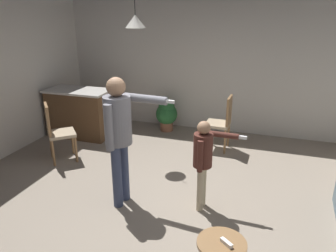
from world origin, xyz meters
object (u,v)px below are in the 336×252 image
dining_chair_near_wall (222,121)px  person_child (204,156)px  person_adult (119,129)px  potted_plant_corner (167,113)px  spare_remote_on_table (226,243)px  kitchen_counter (80,113)px  dining_chair_by_counter (57,130)px

dining_chair_near_wall → person_child: bearing=-176.1°
person_adult → potted_plant_corner: bearing=-168.5°
person_child → spare_remote_on_table: 1.35m
kitchen_counter → person_adult: size_ratio=0.75×
person_child → potted_plant_corner: 2.91m
kitchen_counter → person_child: size_ratio=1.06×
dining_chair_by_counter → spare_remote_on_table: bearing=16.6°
kitchen_counter → person_child: bearing=-31.3°
spare_remote_on_table → potted_plant_corner: bearing=115.5°
dining_chair_near_wall → spare_remote_on_table: 3.25m
person_child → dining_chair_by_counter: bearing=-101.5°
dining_chair_near_wall → potted_plant_corner: bearing=65.3°
dining_chair_by_counter → dining_chair_near_wall: bearing=75.7°
potted_plant_corner → spare_remote_on_table: 4.22m
dining_chair_near_wall → potted_plant_corner: dining_chair_near_wall is taller
dining_chair_by_counter → spare_remote_on_table: size_ratio=7.69×
kitchen_counter → spare_remote_on_table: size_ratio=9.69×
potted_plant_corner → kitchen_counter: bearing=-152.5°
person_adult → dining_chair_by_counter: size_ratio=1.69×
kitchen_counter → person_adult: (1.87, -1.96, 0.57)m
person_adult → dining_chair_near_wall: person_adult is taller
dining_chair_near_wall → potted_plant_corner: 1.40m
potted_plant_corner → dining_chair_by_counter: bearing=-123.1°
person_child → dining_chair_by_counter: 2.68m
kitchen_counter → spare_remote_on_table: bearing=-41.7°
person_adult → dining_chair_by_counter: person_adult is taller
person_child → person_adult: bearing=-76.6°
dining_chair_near_wall → spare_remote_on_table: size_ratio=7.69×
dining_chair_by_counter → spare_remote_on_table: (3.08, -1.86, -0.01)m
person_child → spare_remote_on_table: size_ratio=9.12×
person_adult → potted_plant_corner: size_ratio=2.45×
person_adult → potted_plant_corner: (-0.31, 2.77, -0.67)m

